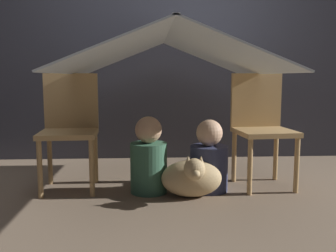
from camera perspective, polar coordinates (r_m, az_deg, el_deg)
ground_plane at (r=2.61m, az=0.27°, el=-10.94°), size 8.80×8.80×0.00m
wall_back at (r=3.82m, az=-0.89°, el=13.86°), size 7.00×0.05×2.50m
chair_left at (r=2.86m, az=-14.74°, el=0.13°), size 0.43×0.43×0.85m
chair_right at (r=2.93m, az=14.00°, el=0.32°), size 0.44×0.44×0.85m
sheet_canopy at (r=2.72m, az=0.00°, el=11.16°), size 1.45×1.58×0.30m
person_front at (r=2.69m, az=-2.96°, el=-5.13°), size 0.26×0.26×0.55m
person_second at (r=2.74m, az=6.26°, el=-5.26°), size 0.27×0.27×0.52m
dog at (r=2.60m, az=3.65°, el=-7.82°), size 0.42×0.38×0.32m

